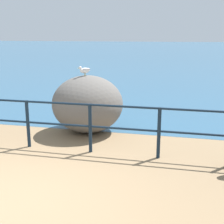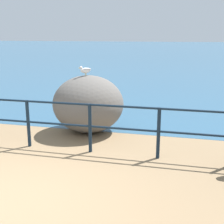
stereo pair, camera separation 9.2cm
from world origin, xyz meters
The scene contains 5 objects.
ground_plane centered at (0.00, 20.00, -0.05)m, with size 120.00×120.00×0.10m, color #846B4C.
sea_surface centered at (0.00, 48.53, 0.00)m, with size 120.00×90.00×0.01m, color #2D5675.
promenade_railing centered at (0.00, 2.18, 0.64)m, with size 9.75×0.07×1.02m.
breakwater_boulder_main centered at (0.23, 3.49, 0.70)m, with size 1.74×1.69×1.40m.
seagull centered at (0.18, 3.46, 1.54)m, with size 0.29×0.29×0.23m.
Camera 2 is at (2.54, -3.46, 2.37)m, focal length 48.95 mm.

